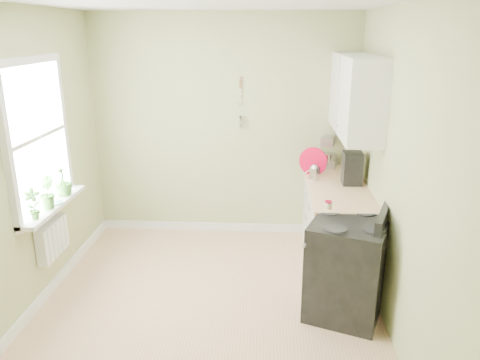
# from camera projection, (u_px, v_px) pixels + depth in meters

# --- Properties ---
(floor) EXTENTS (3.20, 3.60, 0.02)m
(floor) POSITION_uv_depth(u_px,v_px,m) (208.00, 309.00, 4.39)
(floor) COLOR tan
(floor) RESTS_ON ground
(wall_back) EXTENTS (3.20, 0.02, 2.70)m
(wall_back) POSITION_uv_depth(u_px,v_px,m) (224.00, 128.00, 5.69)
(wall_back) COLOR #B5BA7F
(wall_back) RESTS_ON floor
(wall_left) EXTENTS (0.02, 3.60, 2.70)m
(wall_left) POSITION_uv_depth(u_px,v_px,m) (21.00, 167.00, 4.06)
(wall_left) COLOR #B5BA7F
(wall_left) RESTS_ON floor
(wall_right) EXTENTS (0.02, 3.60, 2.70)m
(wall_right) POSITION_uv_depth(u_px,v_px,m) (397.00, 174.00, 3.88)
(wall_right) COLOR #B5BA7F
(wall_right) RESTS_ON floor
(base_cabinets) EXTENTS (0.60, 1.60, 0.87)m
(base_cabinets) POSITION_uv_depth(u_px,v_px,m) (336.00, 226.00, 5.13)
(base_cabinets) COLOR white
(base_cabinets) RESTS_ON floor
(countertop) EXTENTS (0.64, 1.60, 0.04)m
(countertop) POSITION_uv_depth(u_px,v_px,m) (338.00, 187.00, 4.99)
(countertop) COLOR beige
(countertop) RESTS_ON base_cabinets
(upper_cabinets) EXTENTS (0.35, 1.40, 0.80)m
(upper_cabinets) POSITION_uv_depth(u_px,v_px,m) (356.00, 95.00, 4.78)
(upper_cabinets) COLOR white
(upper_cabinets) RESTS_ON wall_right
(window) EXTENTS (0.06, 1.14, 1.44)m
(window) POSITION_uv_depth(u_px,v_px,m) (37.00, 137.00, 4.29)
(window) COLOR white
(window) RESTS_ON wall_left
(window_sill) EXTENTS (0.18, 1.14, 0.04)m
(window_sill) POSITION_uv_depth(u_px,v_px,m) (54.00, 205.00, 4.49)
(window_sill) COLOR white
(window_sill) RESTS_ON wall_left
(radiator) EXTENTS (0.12, 0.50, 0.35)m
(radiator) POSITION_uv_depth(u_px,v_px,m) (52.00, 239.00, 4.54)
(radiator) COLOR white
(radiator) RESTS_ON wall_left
(wall_utensils) EXTENTS (0.02, 0.14, 0.58)m
(wall_utensils) POSITION_uv_depth(u_px,v_px,m) (240.00, 111.00, 5.59)
(wall_utensils) COLOR beige
(wall_utensils) RESTS_ON wall_back
(stove) EXTENTS (0.87, 0.91, 1.02)m
(stove) POSITION_uv_depth(u_px,v_px,m) (348.00, 266.00, 4.22)
(stove) COLOR black
(stove) RESTS_ON floor
(stand_mixer) EXTENTS (0.29, 0.38, 0.42)m
(stand_mixer) POSITION_uv_depth(u_px,v_px,m) (328.00, 152.00, 5.63)
(stand_mixer) COLOR #B2B2B7
(stand_mixer) RESTS_ON countertop
(kettle) EXTENTS (0.17, 0.10, 0.17)m
(kettle) POSITION_uv_depth(u_px,v_px,m) (314.00, 172.00, 5.14)
(kettle) COLOR silver
(kettle) RESTS_ON countertop
(coffee_maker) EXTENTS (0.20, 0.22, 0.35)m
(coffee_maker) POSITION_uv_depth(u_px,v_px,m) (352.00, 169.00, 4.98)
(coffee_maker) COLOR black
(coffee_maker) RESTS_ON countertop
(red_tray) EXTENTS (0.32, 0.18, 0.32)m
(red_tray) POSITION_uv_depth(u_px,v_px,m) (313.00, 161.00, 5.27)
(red_tray) COLOR #A00424
(red_tray) RESTS_ON countertop
(jar) EXTENTS (0.07, 0.07, 0.07)m
(jar) POSITION_uv_depth(u_px,v_px,m) (328.00, 205.00, 4.32)
(jar) COLOR beige
(jar) RESTS_ON countertop
(plant_a) EXTENTS (0.18, 0.16, 0.29)m
(plant_a) POSITION_uv_depth(u_px,v_px,m) (33.00, 204.00, 4.07)
(plant_a) COLOR #366A22
(plant_a) RESTS_ON window_sill
(plant_b) EXTENTS (0.21, 0.22, 0.31)m
(plant_b) POSITION_uv_depth(u_px,v_px,m) (47.00, 192.00, 4.32)
(plant_b) COLOR #366A22
(plant_b) RESTS_ON window_sill
(plant_c) EXTENTS (0.19, 0.19, 0.31)m
(plant_c) POSITION_uv_depth(u_px,v_px,m) (63.00, 181.00, 4.67)
(plant_c) COLOR #366A22
(plant_c) RESTS_ON window_sill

